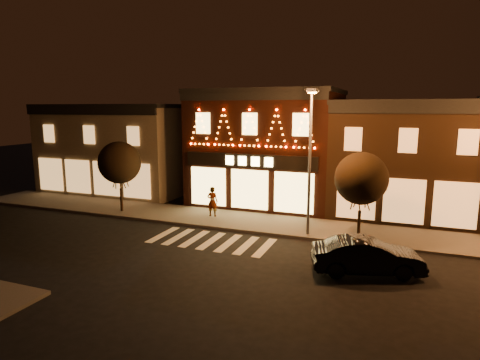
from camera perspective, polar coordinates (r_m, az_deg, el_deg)
The scene contains 10 objects.
ground at distance 18.88m, azimuth -9.29°, elevation -11.95°, with size 120.00×120.00×0.00m, color black.
sidewalk_far at distance 25.05m, azimuth 4.10°, elevation -6.11°, with size 44.00×4.00×0.15m, color #47423D.
building_left at distance 36.58m, azimuth -15.96°, elevation 4.37°, with size 12.20×8.28×7.30m.
building_pulp at distance 30.50m, azimuth 3.93°, elevation 4.63°, with size 10.20×8.34×8.30m.
building_right_a at distance 29.19m, azimuth 22.05°, elevation 2.88°, with size 9.20×8.28×7.50m.
streetlamp_mid at distance 21.94m, azimuth 9.74°, elevation 3.95°, with size 0.69×1.80×7.85m.
tree_left at distance 28.30m, azimuth -16.43°, elevation 2.34°, with size 2.81×2.81×4.70m.
tree_right at distance 22.24m, azimuth 16.53°, elevation 0.20°, with size 2.77×2.77×4.63m.
dark_sedan at distance 18.62m, azimuth 17.27°, elevation -10.09°, with size 1.62×4.64×1.53m, color black.
pedestrian at distance 26.28m, azimuth -3.86°, elevation -3.00°, with size 0.70×0.46×1.92m, color gray.
Camera 1 is at (9.03, -15.02, 7.03)m, focal length 30.65 mm.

